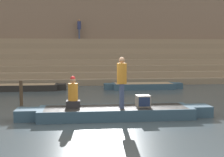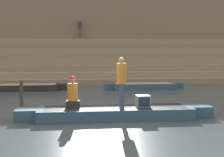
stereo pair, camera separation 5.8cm
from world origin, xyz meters
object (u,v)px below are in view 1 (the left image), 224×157
moored_boat_distant (27,87)px  person_on_steps (79,27)px  moored_boat_shore (143,86)px  rowboat_main (116,112)px  person_standing (122,79)px  mooring_post (21,93)px  tv_set (143,101)px  person_rowing (73,95)px

moored_boat_distant → person_on_steps: bearing=65.6°
moored_boat_shore → person_on_steps: (-3.78, 7.96, 4.03)m
rowboat_main → person_on_steps: bearing=95.0°
rowboat_main → person_standing: bearing=-40.5°
mooring_post → moored_boat_shore: bearing=37.9°
tv_set → person_on_steps: bearing=91.2°
moored_boat_shore → person_on_steps: person_on_steps is taller
person_standing → person_rowing: person_standing is taller
mooring_post → person_on_steps: 13.71m
moored_boat_distant → mooring_post: bearing=-86.4°
moored_boat_distant → tv_set: bearing=-58.9°
person_on_steps → moored_boat_distant: bearing=153.0°
moored_boat_distant → person_on_steps: (3.15, 7.83, 4.03)m
tv_set → moored_boat_distant: bearing=117.1°
person_rowing → moored_boat_distant: 8.35m
person_standing → tv_set: size_ratio=3.67×
moored_boat_distant → moored_boat_shore: bearing=-3.6°
tv_set → person_on_steps: size_ratio=0.29×
person_rowing → rowboat_main: bearing=1.9°
rowboat_main → moored_boat_shore: 8.24m
person_on_steps → tv_set: bearing=-177.5°
person_standing → mooring_post: 5.00m
rowboat_main → moored_boat_distant: size_ratio=1.51×
rowboat_main → moored_boat_distant: 9.01m
person_standing → mooring_post: person_standing is taller
tv_set → person_standing: bearing=-174.0°
moored_boat_distant → person_on_steps: person_on_steps is taller
person_standing → moored_boat_distant: person_standing is taller
person_rowing → moored_boat_distant: (-2.78, 7.84, -0.64)m
person_on_steps → mooring_post: bearing=163.5°
moored_boat_shore → person_on_steps: bearing=119.6°
rowboat_main → person_on_steps: person_on_steps is taller
person_rowing → mooring_post: bearing=134.8°
tv_set → moored_boat_distant: 9.52m
person_rowing → person_on_steps: (0.37, 15.67, 3.39)m
person_rowing → tv_set: bearing=3.5°
person_rowing → person_on_steps: 16.04m
rowboat_main → person_rowing: size_ratio=6.21×
mooring_post → person_on_steps: (2.61, 12.94, 3.69)m
rowboat_main → moored_boat_shore: size_ratio=1.44×
mooring_post → person_standing: bearing=-37.3°
rowboat_main → person_rowing: 1.62m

